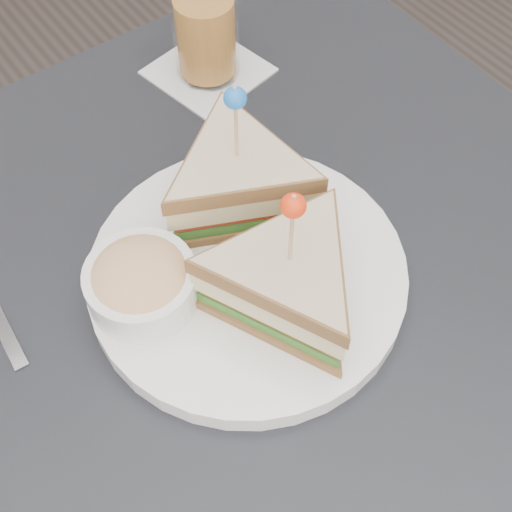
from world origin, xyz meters
name	(u,v)px	position (x,y,z in m)	size (l,w,h in m)	color
table	(254,337)	(0.00, 0.00, 0.67)	(0.80, 0.80, 0.75)	black
plate_meal	(247,244)	(0.01, 0.03, 0.80)	(0.39, 0.39, 0.17)	white
drink_set	(205,25)	(0.14, 0.28, 0.82)	(0.14, 0.14, 0.15)	silver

